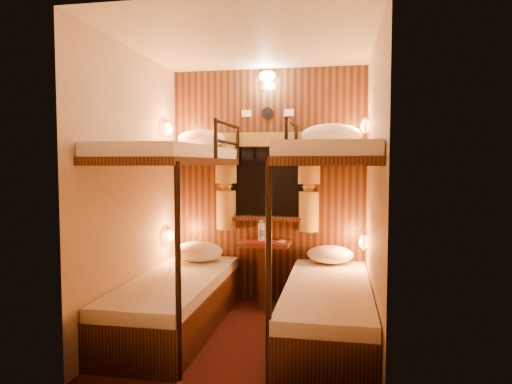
% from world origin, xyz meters
% --- Properties ---
extents(floor, '(2.10, 2.10, 0.00)m').
position_xyz_m(floor, '(0.00, 0.00, 0.00)').
color(floor, '#3D1810').
rests_on(floor, ground).
extents(ceiling, '(2.10, 2.10, 0.00)m').
position_xyz_m(ceiling, '(0.00, 0.00, 2.40)').
color(ceiling, silver).
rests_on(ceiling, wall_back).
extents(wall_back, '(2.40, 0.00, 2.40)m').
position_xyz_m(wall_back, '(0.00, 1.05, 1.20)').
color(wall_back, '#C6B293').
rests_on(wall_back, floor).
extents(wall_front, '(2.40, 0.00, 2.40)m').
position_xyz_m(wall_front, '(0.00, -1.05, 1.20)').
color(wall_front, '#C6B293').
rests_on(wall_front, floor).
extents(wall_left, '(0.00, 2.40, 2.40)m').
position_xyz_m(wall_left, '(-1.00, 0.00, 1.20)').
color(wall_left, '#C6B293').
rests_on(wall_left, floor).
extents(wall_right, '(0.00, 2.40, 2.40)m').
position_xyz_m(wall_right, '(1.00, 0.00, 1.20)').
color(wall_right, '#C6B293').
rests_on(wall_right, floor).
extents(back_panel, '(2.00, 0.03, 2.40)m').
position_xyz_m(back_panel, '(0.00, 1.04, 1.20)').
color(back_panel, black).
rests_on(back_panel, floor).
extents(bunk_left, '(0.72, 1.90, 1.82)m').
position_xyz_m(bunk_left, '(-0.65, 0.07, 0.56)').
color(bunk_left, black).
rests_on(bunk_left, floor).
extents(bunk_right, '(0.72, 1.90, 1.82)m').
position_xyz_m(bunk_right, '(0.65, 0.07, 0.56)').
color(bunk_right, black).
rests_on(bunk_right, floor).
extents(window, '(1.00, 0.12, 0.79)m').
position_xyz_m(window, '(0.00, 1.00, 1.18)').
color(window, black).
rests_on(window, back_panel).
extents(curtains, '(1.10, 0.22, 1.00)m').
position_xyz_m(curtains, '(0.00, 0.97, 1.26)').
color(curtains, olive).
rests_on(curtains, back_panel).
extents(back_fixtures, '(0.54, 0.09, 0.48)m').
position_xyz_m(back_fixtures, '(0.00, 1.00, 2.25)').
color(back_fixtures, black).
rests_on(back_fixtures, back_panel).
extents(reading_lamps, '(2.00, 0.20, 1.25)m').
position_xyz_m(reading_lamps, '(-0.00, 0.70, 1.24)').
color(reading_lamps, orange).
rests_on(reading_lamps, wall_left).
extents(table, '(0.50, 0.34, 0.66)m').
position_xyz_m(table, '(0.00, 0.85, 0.41)').
color(table, '#531513').
rests_on(table, floor).
extents(bottle_left, '(0.06, 0.06, 0.21)m').
position_xyz_m(bottle_left, '(-0.04, 0.88, 0.74)').
color(bottle_left, '#99BFE5').
rests_on(bottle_left, table).
extents(bottle_right, '(0.06, 0.06, 0.21)m').
position_xyz_m(bottle_right, '(-0.04, 0.87, 0.74)').
color(bottle_right, '#99BFE5').
rests_on(bottle_right, table).
extents(sachet_a, '(0.09, 0.07, 0.01)m').
position_xyz_m(sachet_a, '(0.16, 0.83, 0.65)').
color(sachet_a, silver).
rests_on(sachet_a, table).
extents(sachet_b, '(0.09, 0.07, 0.01)m').
position_xyz_m(sachet_b, '(0.17, 0.94, 0.65)').
color(sachet_b, silver).
rests_on(sachet_b, table).
extents(pillow_lower_left, '(0.50, 0.36, 0.20)m').
position_xyz_m(pillow_lower_left, '(-0.65, 0.70, 0.55)').
color(pillow_lower_left, white).
rests_on(pillow_lower_left, bunk_left).
extents(pillow_lower_right, '(0.45, 0.32, 0.18)m').
position_xyz_m(pillow_lower_right, '(0.65, 0.84, 0.54)').
color(pillow_lower_right, white).
rests_on(pillow_lower_right, bunk_right).
extents(pillow_upper_left, '(0.49, 0.35, 0.19)m').
position_xyz_m(pillow_upper_left, '(-0.65, 0.83, 1.68)').
color(pillow_upper_left, white).
rests_on(pillow_upper_left, bunk_left).
extents(pillow_upper_right, '(0.57, 0.41, 0.22)m').
position_xyz_m(pillow_upper_right, '(0.65, 0.74, 1.70)').
color(pillow_upper_right, white).
rests_on(pillow_upper_right, bunk_right).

